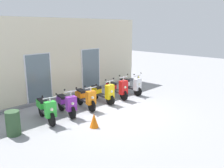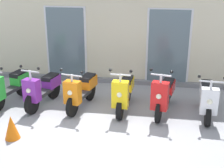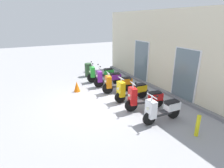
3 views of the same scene
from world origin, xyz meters
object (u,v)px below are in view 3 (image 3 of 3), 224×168
at_px(scooter_yellow, 131,90).
at_px(traffic_cone, 77,87).
at_px(curb_bollard, 198,126).
at_px(scooter_orange, 118,83).
at_px(scooter_white, 162,110).
at_px(scooter_purple, 108,78).
at_px(scooter_green, 101,74).
at_px(trash_bin, 89,70).
at_px(scooter_red, 144,98).

height_order(scooter_yellow, traffic_cone, scooter_yellow).
height_order(curb_bollard, traffic_cone, curb_bollard).
distance_m(scooter_orange, scooter_white, 3.08).
bearing_deg(scooter_orange, curb_bollard, 5.56).
distance_m(scooter_purple, scooter_white, 4.10).
height_order(scooter_purple, traffic_cone, scooter_purple).
relative_size(scooter_green, trash_bin, 1.98).
distance_m(scooter_green, traffic_cone, 1.93).
relative_size(scooter_green, scooter_white, 1.07).
bearing_deg(scooter_white, scooter_green, -179.44).
xyz_separation_m(scooter_green, curb_bollard, (6.16, 0.44, -0.13)).
height_order(scooter_green, scooter_white, scooter_white).
bearing_deg(curb_bollard, scooter_white, -161.36).
xyz_separation_m(scooter_white, trash_bin, (-6.36, -0.30, -0.05)).
distance_m(scooter_purple, traffic_cone, 1.72).
relative_size(scooter_green, scooter_orange, 1.03).
bearing_deg(traffic_cone, scooter_yellow, 40.02).
bearing_deg(scooter_white, traffic_cone, -156.97).
distance_m(scooter_green, scooter_orange, 1.92).
relative_size(scooter_yellow, scooter_white, 1.05).
xyz_separation_m(traffic_cone, trash_bin, (-2.22, 1.46, 0.15)).
bearing_deg(scooter_white, scooter_purple, -179.30).
height_order(scooter_purple, scooter_red, scooter_red).
relative_size(scooter_purple, curb_bollard, 2.22).
bearing_deg(scooter_white, scooter_red, 179.72).
bearing_deg(scooter_red, scooter_white, -0.28).
bearing_deg(scooter_green, traffic_cone, -63.13).
bearing_deg(curb_bollard, scooter_purple, -175.21).
bearing_deg(trash_bin, traffic_cone, -33.31).
relative_size(scooter_white, curb_bollard, 2.18).
relative_size(traffic_cone, trash_bin, 0.63).
relative_size(scooter_green, scooter_purple, 1.05).
height_order(scooter_orange, scooter_yellow, scooter_yellow).
bearing_deg(scooter_green, scooter_yellow, 1.54).
xyz_separation_m(scooter_green, traffic_cone, (0.87, -1.71, -0.22)).
relative_size(scooter_purple, scooter_red, 0.95).
distance_m(curb_bollard, trash_bin, 7.55).
relative_size(scooter_yellow, traffic_cone, 3.09).
bearing_deg(trash_bin, scooter_red, 3.27).
bearing_deg(scooter_orange, traffic_cone, -121.29).
relative_size(scooter_orange, scooter_white, 1.03).
xyz_separation_m(scooter_yellow, traffic_cone, (-2.13, -1.79, -0.21)).
distance_m(scooter_purple, scooter_yellow, 2.09).
relative_size(scooter_green, scooter_red, 0.99).
distance_m(scooter_orange, curb_bollard, 4.26).
bearing_deg(scooter_purple, trash_bin, -173.70).
relative_size(scooter_yellow, curb_bollard, 2.29).
bearing_deg(curb_bollard, scooter_yellow, -173.52).
xyz_separation_m(scooter_green, scooter_purple, (0.91, -0.00, -0.01)).
bearing_deg(traffic_cone, scooter_orange, 58.71).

